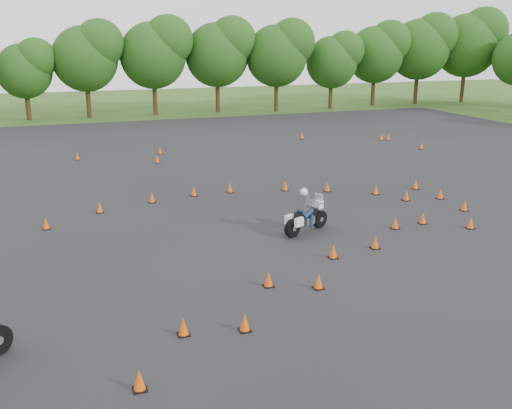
{
  "coord_description": "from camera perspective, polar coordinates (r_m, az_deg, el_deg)",
  "views": [
    {
      "loc": [
        -6.93,
        -15.28,
        7.19
      ],
      "look_at": [
        0.0,
        4.0,
        1.2
      ],
      "focal_mm": 40.0,
      "sensor_mm": 36.0,
      "label": 1
    }
  ],
  "objects": [
    {
      "name": "asphalt_pad",
      "position": [
        23.5,
        -1.65,
        -1.51
      ],
      "size": [
        62.0,
        62.0,
        0.0
      ],
      "primitive_type": "plane",
      "color": "black",
      "rests_on": "ground"
    },
    {
      "name": "treeline",
      "position": [
        51.5,
        -7.09,
        13.33
      ],
      "size": [
        86.89,
        32.44,
        11.11
      ],
      "color": "#1F4614",
      "rests_on": "ground"
    },
    {
      "name": "traffic_cones",
      "position": [
        23.28,
        -1.82,
        -1.11
      ],
      "size": [
        35.75,
        33.53,
        0.45
      ],
      "color": "#DE4E09",
      "rests_on": "asphalt_pad"
    },
    {
      "name": "rider_grey",
      "position": [
        21.81,
        5.09,
        -0.53
      ],
      "size": [
        2.39,
        1.63,
        1.79
      ],
      "primitive_type": null,
      "rotation": [
        0.0,
        0.0,
        0.44
      ],
      "color": "#3B3C43",
      "rests_on": "ground"
    },
    {
      "name": "ground",
      "position": [
        18.25,
        4.29,
        -6.95
      ],
      "size": [
        140.0,
        140.0,
        0.0
      ],
      "primitive_type": "plane",
      "color": "#2D5119",
      "rests_on": "ground"
    }
  ]
}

